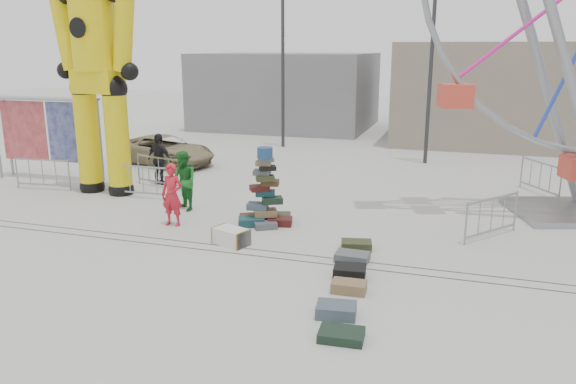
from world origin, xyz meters
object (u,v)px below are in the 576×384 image
(steamer_trunk, at_px, (231,236))
(pedestrian_black, at_px, (160,159))
(lamp_post_left, at_px, (285,53))
(pedestrian_green, at_px, (184,181))
(banner_scaffold, at_px, (46,119))
(crash_test_dummy, at_px, (96,63))
(parked_suv, at_px, (164,150))
(suitcase_tower, at_px, (265,203))
(pedestrian_red, at_px, (172,195))
(lamp_post_right, at_px, (434,54))
(barricade_dummy_b, at_px, (159,172))
(barricade_dummy_a, at_px, (43,174))
(barricade_wheel_back, at_px, (540,178))
(barricade_dummy_c, at_px, (143,182))
(barricade_wheel_front, at_px, (492,217))

(steamer_trunk, xyz_separation_m, pedestrian_black, (-4.91, 5.07, 0.71))
(lamp_post_left, xyz_separation_m, pedestrian_green, (0.52, -11.43, -3.58))
(banner_scaffold, distance_m, pedestrian_green, 7.07)
(steamer_trunk, bearing_deg, crash_test_dummy, 170.17)
(crash_test_dummy, xyz_separation_m, steamer_trunk, (6.06, -3.48, -4.07))
(pedestrian_black, bearing_deg, steamer_trunk, 148.43)
(parked_suv, bearing_deg, suitcase_tower, -121.78)
(pedestrian_red, bearing_deg, lamp_post_right, 62.87)
(lamp_post_right, distance_m, barricade_dummy_b, 11.91)
(suitcase_tower, distance_m, barricade_dummy_a, 8.68)
(lamp_post_left, distance_m, steamer_trunk, 14.80)
(barricade_wheel_back, bearing_deg, parked_suv, -122.28)
(lamp_post_right, relative_size, pedestrian_black, 4.36)
(lamp_post_right, xyz_separation_m, pedestrian_black, (-8.84, -6.76, -3.57))
(lamp_post_right, bearing_deg, crash_test_dummy, -140.15)
(barricade_wheel_back, bearing_deg, pedestrian_black, -108.67)
(barricade_dummy_c, distance_m, pedestrian_green, 2.10)
(suitcase_tower, relative_size, pedestrian_black, 1.18)
(banner_scaffold, bearing_deg, barricade_wheel_back, 8.62)
(steamer_trunk, height_order, barricade_dummy_a, barricade_dummy_a)
(suitcase_tower, relative_size, steamer_trunk, 2.45)
(barricade_wheel_front, height_order, pedestrian_green, pedestrian_green)
(parked_suv, bearing_deg, barricade_wheel_front, -102.82)
(lamp_post_left, height_order, barricade_dummy_c, lamp_post_left)
(steamer_trunk, height_order, pedestrian_green, pedestrian_green)
(lamp_post_left, xyz_separation_m, barricade_wheel_front, (9.25, -11.34, -3.93))
(lamp_post_right, relative_size, barricade_dummy_c, 4.00)
(barricade_dummy_c, relative_size, barricade_wheel_front, 1.00)
(barricade_wheel_front, bearing_deg, barricade_dummy_a, 125.84)
(banner_scaffold, xyz_separation_m, barricade_dummy_c, (4.70, -1.31, -1.72))
(banner_scaffold, bearing_deg, suitcase_tower, -17.84)
(pedestrian_red, xyz_separation_m, pedestrian_black, (-2.77, 4.11, 0.05))
(steamer_trunk, height_order, pedestrian_black, pedestrian_black)
(crash_test_dummy, height_order, barricade_dummy_a, crash_test_dummy)
(suitcase_tower, bearing_deg, parked_suv, 116.49)
(banner_scaffold, bearing_deg, barricade_dummy_a, -61.50)
(steamer_trunk, xyz_separation_m, parked_suv, (-6.52, 8.19, 0.40))
(pedestrian_green, height_order, parked_suv, pedestrian_green)
(crash_test_dummy, relative_size, barricade_dummy_b, 4.06)
(crash_test_dummy, xyz_separation_m, barricade_wheel_front, (12.25, -0.99, -3.73))
(lamp_post_left, relative_size, pedestrian_green, 4.46)
(banner_scaffold, bearing_deg, crash_test_dummy, -20.44)
(pedestrian_red, bearing_deg, barricade_dummy_a, 162.58)
(pedestrian_green, bearing_deg, barricade_wheel_front, 34.98)
(barricade_wheel_front, bearing_deg, lamp_post_left, 77.65)
(crash_test_dummy, height_order, barricade_wheel_front, crash_test_dummy)
(barricade_wheel_front, relative_size, pedestrian_green, 1.11)
(suitcase_tower, bearing_deg, barricade_wheel_front, -14.43)
(steamer_trunk, height_order, barricade_dummy_b, barricade_dummy_b)
(barricade_wheel_back, bearing_deg, banner_scaffold, -109.75)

